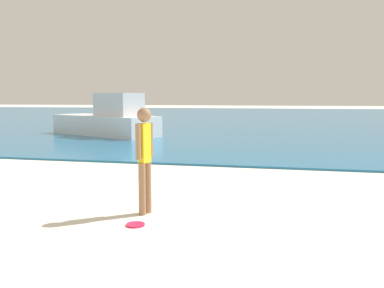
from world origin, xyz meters
name	(u,v)px	position (x,y,z in m)	size (l,w,h in m)	color
water	(264,116)	(0.00, 41.82, 0.03)	(160.00, 60.00, 0.06)	#1E6B9E
person_standing	(145,154)	(-0.43, 7.23, 0.96)	(0.22, 0.37, 1.69)	#936B4C
frisbee	(135,225)	(-0.37, 6.62, 0.01)	(0.27, 0.27, 0.03)	#E51E4C
boat_near	(108,121)	(-6.49, 19.23, 0.75)	(6.12, 4.34, 2.01)	white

